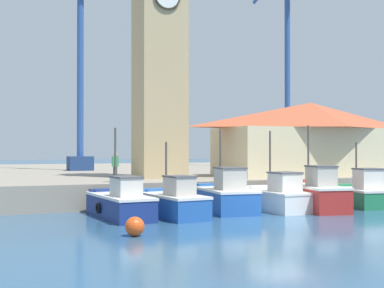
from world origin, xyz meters
TOP-DOWN VIEW (x-y plane):
  - ground_plane at (0.00, 0.00)m, footprint 300.00×300.00m
  - quay_wharf at (0.00, 26.32)m, footprint 120.00×40.00m
  - fishing_boat_far_left at (-6.70, 3.25)m, footprint 2.26×5.21m
  - fishing_boat_left_outer at (-4.34, 2.69)m, footprint 2.34×4.85m
  - fishing_boat_left_inner at (-1.11, 3.73)m, footprint 2.52×4.91m
  - fishing_boat_mid_left at (1.61, 3.17)m, footprint 2.44×4.61m
  - fishing_boat_center at (3.62, 2.74)m, footprint 2.73×5.50m
  - fishing_boat_mid_right at (7.03, 3.13)m, footprint 2.69×4.41m
  - clock_tower at (-2.15, 11.20)m, footprint 3.38×3.38m
  - warehouse_right at (8.73, 10.49)m, footprint 13.27×5.99m
  - port_crane_near at (-4.82, 25.00)m, footprint 4.82×8.24m
  - port_crane_far at (16.21, 25.62)m, footprint 2.00×7.88m
  - mooring_buoy at (-7.48, -2.03)m, footprint 0.72×0.72m
  - dock_worker_near_tower at (-5.84, 7.76)m, footprint 0.34×0.22m

SIDE VIEW (x-z plane):
  - ground_plane at x=0.00m, z-range 0.00..0.00m
  - mooring_buoy at x=-7.48m, z-range 0.00..0.72m
  - fishing_boat_far_left at x=-6.70m, z-range -1.42..2.79m
  - fishing_boat_left_outer at x=-4.34m, z-range -1.08..2.46m
  - fishing_boat_mid_left at x=1.61m, z-range -1.39..2.77m
  - quay_wharf at x=0.00m, z-range 0.00..1.39m
  - fishing_boat_mid_right at x=7.03m, z-range -1.09..2.49m
  - fishing_boat_left_inner at x=-1.11m, z-range -1.34..2.89m
  - fishing_boat_center at x=3.62m, z-range -1.42..3.06m
  - dock_worker_near_tower at x=-5.84m, z-range 1.42..3.04m
  - warehouse_right at x=8.73m, z-range 1.45..6.50m
  - port_crane_near at x=-4.82m, z-range -0.73..19.94m
  - port_crane_far at x=16.21m, z-range -0.86..20.29m
  - clock_tower at x=-2.15m, z-range 1.06..18.50m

